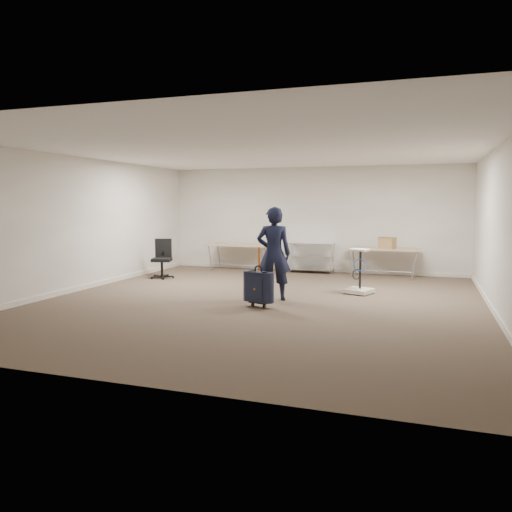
% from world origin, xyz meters
% --- Properties ---
extents(ground, '(9.00, 9.00, 0.00)m').
position_xyz_m(ground, '(0.00, 0.00, 0.00)').
color(ground, '#4B3A2E').
rests_on(ground, ground).
extents(room_shell, '(8.00, 9.00, 9.00)m').
position_xyz_m(room_shell, '(0.00, 1.38, 0.05)').
color(room_shell, beige).
rests_on(room_shell, ground).
extents(folding_table_left, '(1.80, 0.75, 0.73)m').
position_xyz_m(folding_table_left, '(-1.90, 3.95, 0.68)').
color(folding_table_left, tan).
rests_on(folding_table_left, ground).
extents(folding_table_right, '(1.80, 0.75, 0.73)m').
position_xyz_m(folding_table_right, '(1.90, 3.95, 0.68)').
color(folding_table_right, tan).
rests_on(folding_table_right, ground).
extents(wire_shelf, '(1.22, 0.47, 0.80)m').
position_xyz_m(wire_shelf, '(0.00, 4.20, 0.44)').
color(wire_shelf, silver).
rests_on(wire_shelf, ground).
extents(person, '(0.74, 0.58, 1.77)m').
position_xyz_m(person, '(0.18, 0.27, 0.88)').
color(person, black).
rests_on(person, ground).
extents(suitcase, '(0.44, 0.32, 1.07)m').
position_xyz_m(suitcase, '(0.12, -0.47, 0.36)').
color(suitcase, black).
rests_on(suitcase, ground).
extents(office_chair, '(0.58, 0.58, 0.96)m').
position_xyz_m(office_chair, '(-3.24, 2.08, 0.29)').
color(office_chair, black).
rests_on(office_chair, ground).
extents(equipment_cart, '(0.63, 0.63, 0.92)m').
position_xyz_m(equipment_cart, '(1.63, 1.47, 0.24)').
color(equipment_cart, beige).
rests_on(equipment_cart, ground).
extents(cardboard_box, '(0.44, 0.39, 0.27)m').
position_xyz_m(cardboard_box, '(2.00, 3.91, 0.87)').
color(cardboard_box, olive).
rests_on(cardboard_box, folding_table_right).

